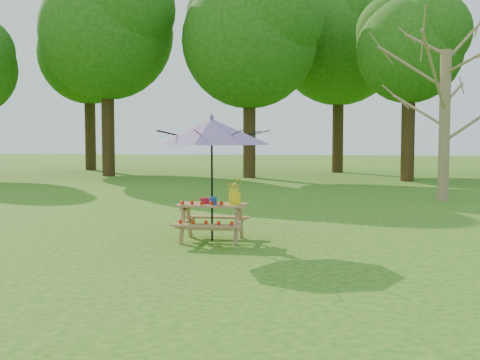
# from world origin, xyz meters

# --- Properties ---
(treeline) EXTENTS (60.00, 12.00, 16.00)m
(treeline) POSITION_xyz_m (0.00, 22.00, 8.00)
(treeline) COLOR #1A510D
(treeline) RESTS_ON ground
(picnic_table) EXTENTS (1.20, 1.32, 0.67)m
(picnic_table) POSITION_xyz_m (4.57, 4.86, 0.33)
(picnic_table) COLOR #A9794C
(picnic_table) RESTS_ON ground
(patio_umbrella) EXTENTS (2.27, 2.27, 2.25)m
(patio_umbrella) POSITION_xyz_m (4.57, 4.86, 1.95)
(patio_umbrella) COLOR black
(patio_umbrella) RESTS_ON ground
(produce_bins) EXTENTS (0.32, 0.44, 0.13)m
(produce_bins) POSITION_xyz_m (4.52, 4.88, 0.72)
(produce_bins) COLOR red
(produce_bins) RESTS_ON picnic_table
(tomatoes_row) EXTENTS (0.77, 0.13, 0.07)m
(tomatoes_row) POSITION_xyz_m (4.42, 4.68, 0.71)
(tomatoes_row) COLOR red
(tomatoes_row) RESTS_ON picnic_table
(flower_bucket) EXTENTS (0.28, 0.25, 0.46)m
(flower_bucket) POSITION_xyz_m (4.98, 4.86, 0.91)
(flower_bucket) COLOR yellow
(flower_bucket) RESTS_ON picnic_table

